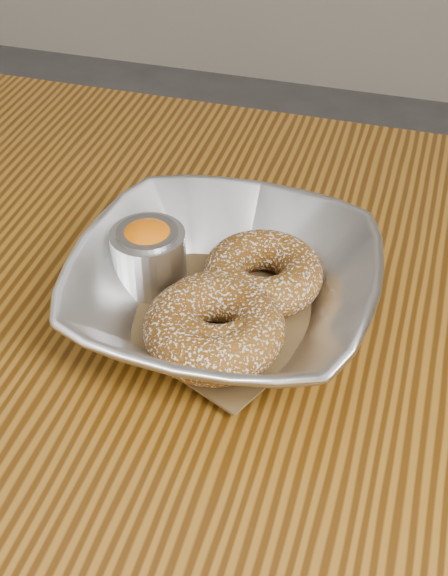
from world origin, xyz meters
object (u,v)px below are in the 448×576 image
(donut_front, at_px, (214,328))
(ramekin, at_px, (149,254))
(serving_bowl, at_px, (224,291))
(donut_extra, at_px, (218,318))
(table, at_px, (257,492))
(donut_back, at_px, (263,273))

(donut_front, height_order, ramekin, ramekin)
(serving_bowl, height_order, donut_extra, serving_bowl)
(table, height_order, ramekin, ramekin)
(donut_front, distance_m, ramekin, 0.09)
(serving_bowl, height_order, ramekin, ramekin)
(table, relative_size, serving_bowl, 5.41)
(table, relative_size, donut_back, 13.37)
(serving_bowl, relative_size, donut_back, 2.47)
(ramekin, bearing_deg, donut_back, 8.37)
(serving_bowl, height_order, donut_front, serving_bowl)
(serving_bowl, bearing_deg, donut_back, 53.12)
(serving_bowl, relative_size, ramekin, 3.92)
(table, height_order, serving_bowl, serving_bowl)
(serving_bowl, bearing_deg, donut_front, -83.34)
(table, height_order, donut_extra, donut_extra)
(donut_back, bearing_deg, serving_bowl, -126.88)
(serving_bowl, distance_m, donut_back, 0.04)
(donut_front, xyz_separation_m, ramekin, (-0.07, 0.06, 0.01))
(table, xyz_separation_m, donut_back, (-0.02, 0.10, 0.12))
(donut_back, xyz_separation_m, donut_extra, (-0.02, -0.06, -0.00))
(serving_bowl, xyz_separation_m, donut_back, (0.02, 0.03, -0.00))
(serving_bowl, distance_m, donut_front, 0.04)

